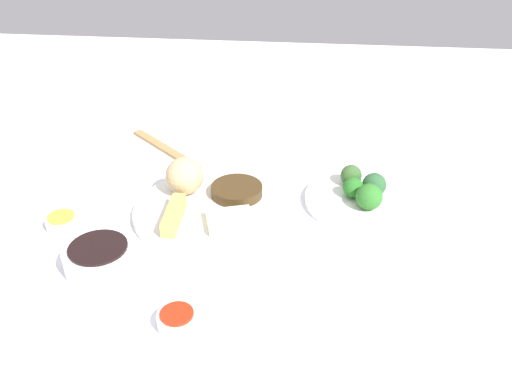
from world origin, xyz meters
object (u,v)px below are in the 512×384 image
main_plate (207,211)px  broccoli_plate (360,201)px  sauce_ramekin_hot_mustard (62,223)px  sauce_ramekin_sweet_and_sour (177,320)px  chopsticks_pair (166,149)px  soy_sauce_bowl (100,258)px

main_plate → broccoli_plate: 0.29m
sauce_ramekin_hot_mustard → sauce_ramekin_sweet_and_sour: bearing=-39.4°
broccoli_plate → sauce_ramekin_sweet_and_sour: size_ratio=3.66×
main_plate → sauce_ramekin_sweet_and_sour: bearing=-87.8°
sauce_ramekin_sweet_and_sour → chopsticks_pair: (-0.15, 0.52, -0.01)m
soy_sauce_bowl → sauce_ramekin_hot_mustard: size_ratio=1.97×
soy_sauce_bowl → chopsticks_pair: (-0.00, 0.41, -0.01)m
broccoli_plate → chopsticks_pair: size_ratio=0.86×
soy_sauce_bowl → sauce_ramekin_sweet_and_sour: bearing=-36.5°
broccoli_plate → sauce_ramekin_hot_mustard: size_ratio=3.66×
chopsticks_pair → broccoli_plate: bearing=-22.8°
sauce_ramekin_hot_mustard → chopsticks_pair: sauce_ramekin_hot_mustard is taller
chopsticks_pair → sauce_ramekin_hot_mustard: bearing=-108.8°
sauce_ramekin_hot_mustard → sauce_ramekin_sweet_and_sour: same height
broccoli_plate → sauce_ramekin_sweet_and_sour: sauce_ramekin_sweet_and_sour is taller
soy_sauce_bowl → chopsticks_pair: bearing=90.1°
soy_sauce_bowl → sauce_ramekin_hot_mustard: (-0.11, 0.10, -0.01)m
soy_sauce_bowl → sauce_ramekin_hot_mustard: 0.14m
main_plate → sauce_ramekin_sweet_and_sour: size_ratio=4.69×
sauce_ramekin_hot_mustard → chopsticks_pair: bearing=71.2°
sauce_ramekin_sweet_and_sour → chopsticks_pair: sauce_ramekin_sweet_and_sour is taller
sauce_ramekin_hot_mustard → sauce_ramekin_sweet_and_sour: (0.25, -0.21, 0.00)m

